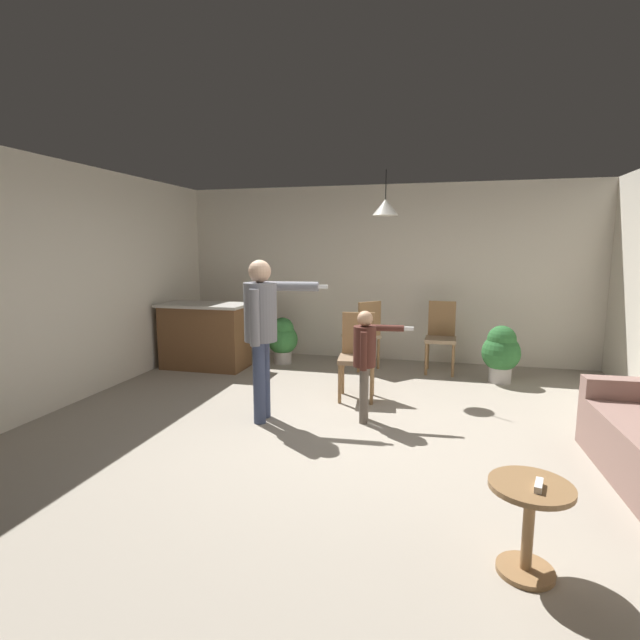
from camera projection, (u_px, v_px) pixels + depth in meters
name	position (u px, v px, depth m)	size (l,w,h in m)	color
ground	(342.00, 432.00, 4.60)	(7.68, 7.68, 0.00)	#9E9384
wall_back	(384.00, 274.00, 7.47)	(6.40, 0.10, 2.70)	silver
wall_left	(53.00, 286.00, 5.17)	(0.10, 6.40, 2.70)	silver
kitchen_counter	(205.00, 336.00, 7.00)	(1.26, 0.66, 0.95)	brown
side_table_by_couch	(529.00, 518.00, 2.57)	(0.44, 0.44, 0.52)	olive
person_adult	(262.00, 322.00, 4.78)	(0.80, 0.51, 1.64)	#384260
person_child	(366.00, 353.00, 4.80)	(0.58, 0.36, 1.14)	#60564C
dining_chair_by_counter	(357.00, 352.00, 5.60)	(0.46, 0.46, 1.00)	olive
dining_chair_near_wall	(364.00, 332.00, 6.91)	(0.59, 0.59, 1.00)	olive
dining_chair_centre_back	(441.00, 334.00, 6.77)	(0.43, 0.43, 1.00)	olive
potted_plant_corner	(501.00, 351.00, 6.25)	(0.49, 0.49, 0.75)	#B7B2AD
potted_plant_by_wall	(283.00, 338.00, 7.27)	(0.46, 0.46, 0.71)	#B7B2AD
spare_remote_on_table	(539.00, 485.00, 2.49)	(0.04, 0.13, 0.04)	white
ceiling_light_pendant	(385.00, 207.00, 5.91)	(0.32, 0.32, 0.55)	silver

